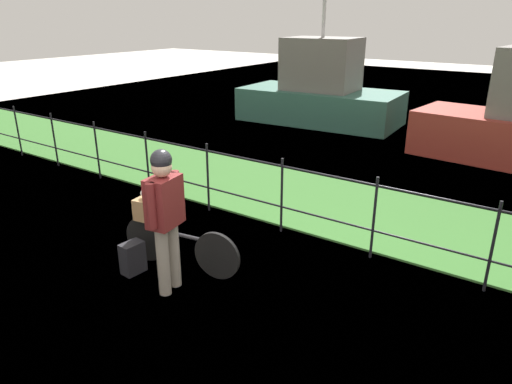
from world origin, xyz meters
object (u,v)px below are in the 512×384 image
object	(u,v)px
terrier_dog	(152,193)
moored_boat_mid	(320,93)
wooden_crate	(151,209)
cyclist_person	(165,210)
bicycle_main	(179,245)
backpack_on_paving	(133,258)

from	to	relation	value
terrier_dog	moored_boat_mid	size ratio (longest dim) A/B	0.07
wooden_crate	moored_boat_mid	bearing A→B (deg)	104.23
terrier_dog	cyclist_person	xyz separation A→B (m)	(0.59, -0.36, 0.06)
bicycle_main	cyclist_person	size ratio (longest dim) A/B	0.97
terrier_dog	cyclist_person	size ratio (longest dim) A/B	0.19
backpack_on_paving	bicycle_main	bearing A→B (deg)	-40.71
wooden_crate	backpack_on_paving	world-z (taller)	wooden_crate
wooden_crate	terrier_dog	size ratio (longest dim) A/B	1.13
bicycle_main	wooden_crate	world-z (taller)	wooden_crate
terrier_dog	backpack_on_paving	xyz separation A→B (m)	(-0.05, -0.35, -0.75)
wooden_crate	backpack_on_paving	size ratio (longest dim) A/B	0.91
cyclist_person	backpack_on_paving	bearing A→B (deg)	178.85
wooden_crate	bicycle_main	bearing A→B (deg)	9.35
cyclist_person	terrier_dog	bearing A→B (deg)	148.90
bicycle_main	wooden_crate	distance (m)	0.56
bicycle_main	wooden_crate	xyz separation A→B (m)	(-0.38, -0.06, 0.41)
cyclist_person	bicycle_main	bearing A→B (deg)	120.29
wooden_crate	terrier_dog	bearing A→B (deg)	9.35
cyclist_person	moored_boat_mid	distance (m)	9.48
terrier_dog	backpack_on_paving	distance (m)	0.82
backpack_on_paving	wooden_crate	bearing A→B (deg)	0.02
wooden_crate	cyclist_person	size ratio (longest dim) A/B	0.22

